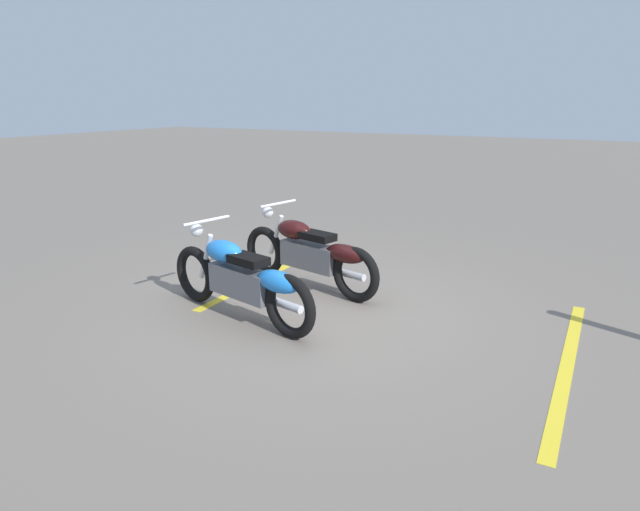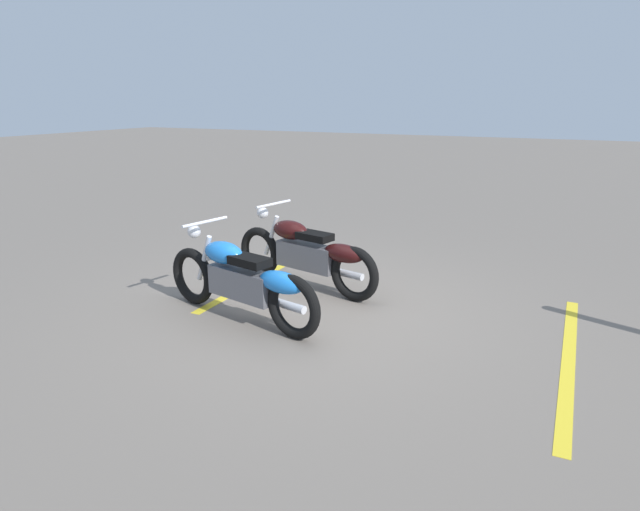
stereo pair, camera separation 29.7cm
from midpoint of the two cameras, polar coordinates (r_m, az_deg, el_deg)
name	(u,v)px [view 2 (the right image)]	position (r m, az deg, el deg)	size (l,w,h in m)	color
ground_plane	(312,309)	(6.29, -2.23, -5.59)	(60.00, 60.00, 0.00)	slate
motorcycle_bright_foreground	(243,280)	(5.88, -9.55, -2.57)	(2.20, 0.73, 1.04)	black
motorcycle_dark_foreground	(307,253)	(6.81, -2.58, 0.25)	(2.20, 0.73, 1.04)	black
parking_stripe_near	(267,274)	(7.54, -6.66, -1.91)	(3.20, 0.12, 0.01)	yellow
parking_stripe_mid	(569,359)	(5.57, 23.21, -9.92)	(3.20, 0.12, 0.01)	yellow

